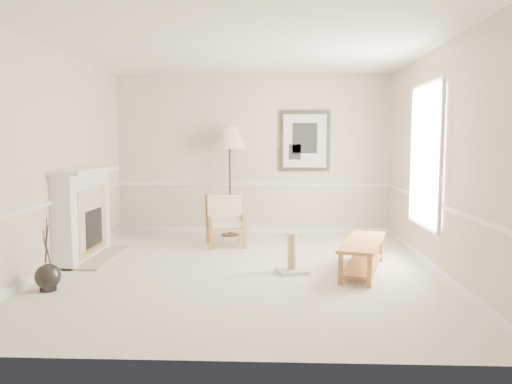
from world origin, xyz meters
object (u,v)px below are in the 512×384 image
floor_vase (48,277)px  armchair (225,218)px  bench (363,251)px  floor_lamp (230,141)px  scratching_post (292,260)px

floor_vase → armchair: 3.16m
armchair → bench: (1.95, -1.66, -0.16)m
floor_vase → floor_lamp: 4.13m
armchair → bench: 2.57m
floor_vase → scratching_post: size_ratio=1.62×
floor_vase → bench: 3.83m
floor_lamp → bench: floor_lamp is taller
bench → scratching_post: scratching_post is taller
floor_lamp → bench: (1.95, -2.45, -1.42)m
armchair → floor_lamp: floor_lamp is taller
floor_lamp → scratching_post: size_ratio=3.72×
armchair → scratching_post: size_ratio=1.56×
floor_lamp → scratching_post: (1.03, -2.51, -1.53)m
scratching_post → floor_vase: bearing=-162.2°
floor_vase → armchair: floor_vase is taller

